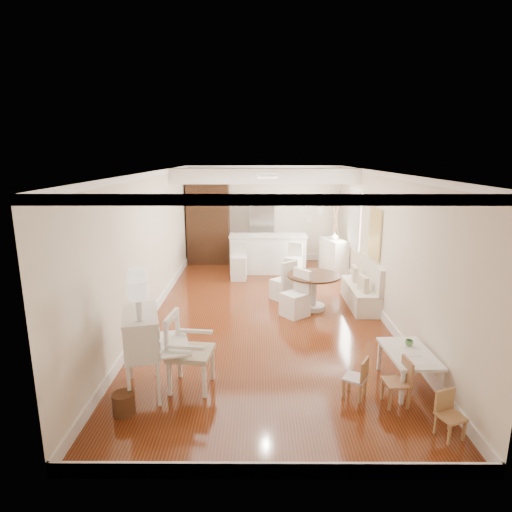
{
  "coord_description": "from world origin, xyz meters",
  "views": [
    {
      "loc": [
        -0.17,
        -8.09,
        3.13
      ],
      "look_at": [
        -0.21,
        0.3,
        1.12
      ],
      "focal_mm": 30.0,
      "sensor_mm": 36.0,
      "label": 1
    }
  ],
  "objects_px": {
    "kids_table": "(408,369)",
    "kids_chair_c": "(451,416)",
    "secretary_bureau": "(142,353)",
    "bar_stool_left": "(239,261)",
    "gustavian_armchair": "(191,351)",
    "slip_chair_far": "(283,280)",
    "fridge": "(274,233)",
    "wicker_basket": "(124,404)",
    "sideboard": "(334,256)",
    "dining_table": "(313,292)",
    "bar_stool_right": "(293,262)",
    "breakfast_counter": "(268,254)",
    "kids_chair_a": "(396,382)",
    "pantry_cabinet": "(209,224)",
    "slip_chair_near": "(295,293)",
    "kids_chair_b": "(355,377)"
  },
  "relations": [
    {
      "from": "kids_table",
      "to": "kids_chair_c",
      "type": "bearing_deg",
      "value": -85.18
    },
    {
      "from": "secretary_bureau",
      "to": "bar_stool_left",
      "type": "xyz_separation_m",
      "value": [
        1.05,
        5.28,
        -0.08
      ]
    },
    {
      "from": "gustavian_armchair",
      "to": "slip_chair_far",
      "type": "height_order",
      "value": "gustavian_armchair"
    },
    {
      "from": "gustavian_armchair",
      "to": "fridge",
      "type": "relative_size",
      "value": 0.59
    },
    {
      "from": "wicker_basket",
      "to": "sideboard",
      "type": "bearing_deg",
      "value": 60.54
    },
    {
      "from": "bar_stool_left",
      "to": "fridge",
      "type": "distance_m",
      "value": 2.04
    },
    {
      "from": "dining_table",
      "to": "fridge",
      "type": "xyz_separation_m",
      "value": [
        -0.67,
        3.88,
        0.53
      ]
    },
    {
      "from": "gustavian_armchair",
      "to": "kids_chair_c",
      "type": "height_order",
      "value": "gustavian_armchair"
    },
    {
      "from": "bar_stool_right",
      "to": "fridge",
      "type": "height_order",
      "value": "fridge"
    },
    {
      "from": "breakfast_counter",
      "to": "kids_table",
      "type": "bearing_deg",
      "value": -72.81
    },
    {
      "from": "dining_table",
      "to": "kids_table",
      "type": "bearing_deg",
      "value": -72.69
    },
    {
      "from": "gustavian_armchair",
      "to": "bar_stool_right",
      "type": "bearing_deg",
      "value": -12.45
    },
    {
      "from": "wicker_basket",
      "to": "kids_table",
      "type": "bearing_deg",
      "value": 10.48
    },
    {
      "from": "secretary_bureau",
      "to": "kids_chair_a",
      "type": "distance_m",
      "value": 3.31
    },
    {
      "from": "bar_stool_left",
      "to": "pantry_cabinet",
      "type": "bearing_deg",
      "value": 119.4
    },
    {
      "from": "wicker_basket",
      "to": "bar_stool_right",
      "type": "relative_size",
      "value": 0.29
    },
    {
      "from": "kids_chair_a",
      "to": "slip_chair_far",
      "type": "height_order",
      "value": "slip_chair_far"
    },
    {
      "from": "wicker_basket",
      "to": "fridge",
      "type": "bearing_deg",
      "value": 74.33
    },
    {
      "from": "pantry_cabinet",
      "to": "sideboard",
      "type": "xyz_separation_m",
      "value": [
        3.49,
        -1.03,
        -0.7
      ]
    },
    {
      "from": "slip_chair_near",
      "to": "dining_table",
      "type": "bearing_deg",
      "value": 92.71
    },
    {
      "from": "kids_chair_c",
      "to": "fridge",
      "type": "xyz_separation_m",
      "value": [
        -1.69,
        8.0,
        0.63
      ]
    },
    {
      "from": "secretary_bureau",
      "to": "wicker_basket",
      "type": "distance_m",
      "value": 0.68
    },
    {
      "from": "secretary_bureau",
      "to": "gustavian_armchair",
      "type": "xyz_separation_m",
      "value": [
        0.62,
        0.12,
        -0.04
      ]
    },
    {
      "from": "kids_chair_b",
      "to": "bar_stool_left",
      "type": "distance_m",
      "value": 5.69
    },
    {
      "from": "kids_chair_c",
      "to": "bar_stool_left",
      "type": "distance_m",
      "value": 6.78
    },
    {
      "from": "sideboard",
      "to": "slip_chair_far",
      "type": "bearing_deg",
      "value": -141.21
    },
    {
      "from": "kids_table",
      "to": "bar_stool_left",
      "type": "distance_m",
      "value": 5.72
    },
    {
      "from": "wicker_basket",
      "to": "kids_chair_c",
      "type": "relative_size",
      "value": 0.5
    },
    {
      "from": "secretary_bureau",
      "to": "wicker_basket",
      "type": "bearing_deg",
      "value": -118.52
    },
    {
      "from": "dining_table",
      "to": "pantry_cabinet",
      "type": "bearing_deg",
      "value": 123.28
    },
    {
      "from": "slip_chair_near",
      "to": "bar_stool_left",
      "type": "height_order",
      "value": "bar_stool_left"
    },
    {
      "from": "kids_table",
      "to": "slip_chair_far",
      "type": "bearing_deg",
      "value": 112.73
    },
    {
      "from": "bar_stool_left",
      "to": "bar_stool_right",
      "type": "relative_size",
      "value": 1.03
    },
    {
      "from": "kids_table",
      "to": "dining_table",
      "type": "distance_m",
      "value": 3.13
    },
    {
      "from": "wicker_basket",
      "to": "slip_chair_near",
      "type": "distance_m",
      "value": 4.09
    },
    {
      "from": "kids_chair_c",
      "to": "kids_table",
      "type": "bearing_deg",
      "value": 74.41
    },
    {
      "from": "secretary_bureau",
      "to": "slip_chair_far",
      "type": "distance_m",
      "value": 4.32
    },
    {
      "from": "secretary_bureau",
      "to": "kids_chair_a",
      "type": "xyz_separation_m",
      "value": [
        3.29,
        -0.3,
        -0.25
      ]
    },
    {
      "from": "dining_table",
      "to": "slip_chair_near",
      "type": "distance_m",
      "value": 0.56
    },
    {
      "from": "kids_chair_a",
      "to": "breakfast_counter",
      "type": "height_order",
      "value": "breakfast_counter"
    },
    {
      "from": "bar_stool_left",
      "to": "fridge",
      "type": "relative_size",
      "value": 0.53
    },
    {
      "from": "wicker_basket",
      "to": "kids_table",
      "type": "height_order",
      "value": "kids_table"
    },
    {
      "from": "secretary_bureau",
      "to": "sideboard",
      "type": "distance_m",
      "value": 7.03
    },
    {
      "from": "secretary_bureau",
      "to": "dining_table",
      "type": "height_order",
      "value": "secretary_bureau"
    },
    {
      "from": "bar_stool_right",
      "to": "sideboard",
      "type": "height_order",
      "value": "bar_stool_right"
    },
    {
      "from": "slip_chair_far",
      "to": "dining_table",
      "type": "bearing_deg",
      "value": 92.65
    },
    {
      "from": "dining_table",
      "to": "bar_stool_left",
      "type": "distance_m",
      "value": 2.68
    },
    {
      "from": "bar_stool_right",
      "to": "breakfast_counter",
      "type": "bearing_deg",
      "value": 156.53
    },
    {
      "from": "wicker_basket",
      "to": "kids_chair_c",
      "type": "height_order",
      "value": "kids_chair_c"
    },
    {
      "from": "gustavian_armchair",
      "to": "fridge",
      "type": "distance_m",
      "value": 7.07
    }
  ]
}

